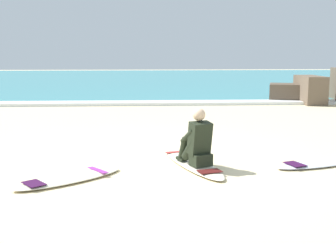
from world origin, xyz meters
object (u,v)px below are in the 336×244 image
at_px(surfer_seated, 197,143).
at_px(surfboard_spare_near, 70,178).
at_px(surfboard_main, 191,162).
at_px(surfboard_spare_far, 324,162).

height_order(surfer_seated, surfboard_spare_near, surfer_seated).
bearing_deg(surfer_seated, surfboard_main, 103.36).
distance_m(surfboard_main, surfboard_spare_near, 2.14).
bearing_deg(surfboard_main, surfboard_spare_far, -3.54).
bearing_deg(surfboard_spare_far, surfer_seated, -176.33).
bearing_deg(surfer_seated, surfboard_spare_near, -163.42).
distance_m(surfer_seated, surfboard_spare_near, 2.14).
height_order(surfer_seated, surfboard_spare_far, surfer_seated).
relative_size(surfer_seated, surfboard_spare_far, 0.46).
relative_size(surfboard_spare_near, surfboard_spare_far, 0.85).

